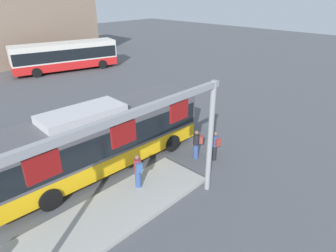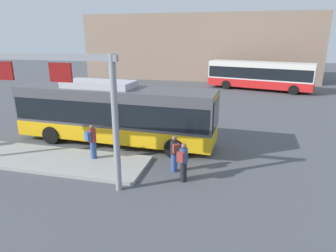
% 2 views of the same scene
% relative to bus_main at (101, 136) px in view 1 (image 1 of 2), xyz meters
% --- Properties ---
extents(ground_plane, '(120.00, 120.00, 0.00)m').
position_rel_bus_main_xyz_m(ground_plane, '(0.01, -0.00, -1.81)').
color(ground_plane, '#4C4F54').
extents(platform_curb, '(10.00, 2.80, 0.16)m').
position_rel_bus_main_xyz_m(platform_curb, '(-2.28, -3.20, -1.73)').
color(platform_curb, '#9E9E99').
rests_on(platform_curb, ground).
extents(bus_main, '(11.24, 3.05, 3.46)m').
position_rel_bus_main_xyz_m(bus_main, '(0.00, 0.00, 0.00)').
color(bus_main, '#EAAD14').
rests_on(bus_main, ground).
extents(bus_background_left, '(11.45, 5.29, 3.10)m').
position_rel_bus_main_xyz_m(bus_background_left, '(8.73, 19.68, -0.03)').
color(bus_background_left, red).
rests_on(bus_background_left, ground).
extents(person_boarding, '(0.45, 0.59, 1.67)m').
position_rel_bus_main_xyz_m(person_boarding, '(4.60, -3.70, -0.92)').
color(person_boarding, black).
rests_on(person_boarding, ground).
extents(person_waiting_near, '(0.54, 0.61, 1.67)m').
position_rel_bus_main_xyz_m(person_waiting_near, '(4.05, -2.89, -0.92)').
color(person_waiting_near, '#334C8C').
rests_on(person_waiting_near, ground).
extents(person_waiting_mid, '(0.51, 0.60, 1.67)m').
position_rel_bus_main_xyz_m(person_waiting_mid, '(0.03, -2.73, -0.76)').
color(person_waiting_mid, '#334C8C').
rests_on(person_waiting_mid, platform_curb).
extents(platform_sign_gantry, '(9.50, 0.24, 5.20)m').
position_rel_bus_main_xyz_m(platform_sign_gantry, '(-2.26, -4.96, 1.95)').
color(platform_sign_gantry, gray).
rests_on(platform_sign_gantry, ground).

